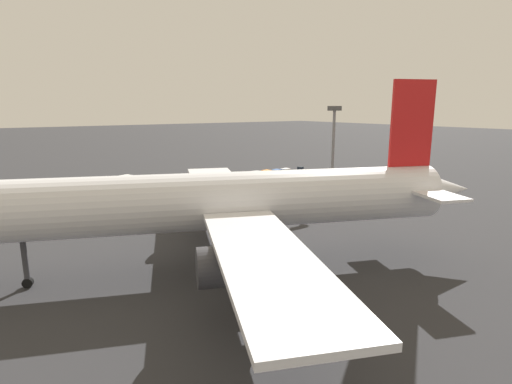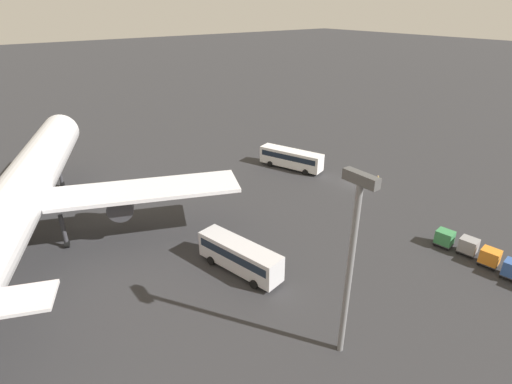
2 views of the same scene
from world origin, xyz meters
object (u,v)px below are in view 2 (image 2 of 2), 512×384
(shuttle_bus_far, at_px, (240,255))
(cargo_cart_grey, at_px, (468,245))
(cargo_cart_green, at_px, (445,238))
(shuttle_bus_near, at_px, (291,158))
(airplane, at_px, (24,191))
(worker_person, at_px, (377,181))
(cargo_cart_orange, at_px, (490,257))

(shuttle_bus_far, relative_size, cargo_cart_grey, 4.78)
(shuttle_bus_far, distance_m, cargo_cart_green, 24.94)
(shuttle_bus_near, bearing_deg, shuttle_bus_far, 108.49)
(airplane, distance_m, shuttle_bus_far, 25.98)
(airplane, relative_size, cargo_cart_grey, 24.58)
(airplane, bearing_deg, cargo_cart_grey, -106.90)
(shuttle_bus_far, height_order, worker_person, shuttle_bus_far)
(cargo_cart_grey, bearing_deg, cargo_cart_orange, 172.69)
(shuttle_bus_far, bearing_deg, cargo_cart_orange, -137.59)
(airplane, xyz_separation_m, shuttle_bus_near, (-0.06, -41.02, -5.09))
(airplane, bearing_deg, cargo_cart_green, -105.01)
(shuttle_bus_near, height_order, shuttle_bus_far, shuttle_bus_far)
(shuttle_bus_near, bearing_deg, cargo_cart_orange, 157.71)
(shuttle_bus_far, bearing_deg, cargo_cart_green, -128.12)
(airplane, relative_size, cargo_cart_orange, 24.58)
(cargo_cart_orange, distance_m, cargo_cart_green, 5.21)
(worker_person, distance_m, cargo_cart_orange, 22.62)
(airplane, xyz_separation_m, cargo_cart_green, (-30.00, -39.21, -5.89))
(cargo_cart_green, bearing_deg, cargo_cart_grey, -167.01)
(shuttle_bus_near, distance_m, shuttle_bus_far, 30.93)
(shuttle_bus_far, xyz_separation_m, cargo_cart_orange, (-15.98, -22.74, -0.83))
(shuttle_bus_near, xyz_separation_m, cargo_cart_grey, (-32.54, 1.21, -0.80))
(cargo_cart_green, bearing_deg, shuttle_bus_near, -3.46)
(worker_person, bearing_deg, cargo_cart_orange, 159.94)
(cargo_cart_grey, height_order, cargo_cart_green, same)
(cargo_cart_orange, xyz_separation_m, cargo_cart_green, (5.20, 0.27, 0.00))
(worker_person, bearing_deg, cargo_cart_grey, 158.29)
(shuttle_bus_far, height_order, cargo_cart_grey, shuttle_bus_far)
(shuttle_bus_far, relative_size, cargo_cart_orange, 4.78)
(shuttle_bus_far, bearing_deg, worker_person, -92.70)
(cargo_cart_grey, bearing_deg, airplane, 50.69)
(worker_person, xyz_separation_m, cargo_cart_orange, (-21.25, 7.76, 0.32))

